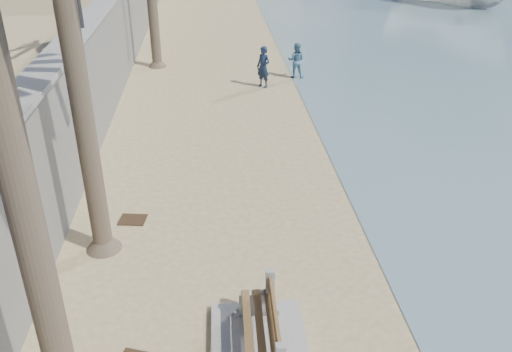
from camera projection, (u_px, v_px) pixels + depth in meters
seawall at (123, 29)px, 23.52m from camera, size 0.45×70.00×3.50m
bench_far at (260, 336)px, 9.17m from camera, size 1.73×2.50×1.03m
person_a at (263, 64)px, 21.65m from camera, size 0.82×0.82×1.91m
person_b at (296, 59)px, 22.83m from camera, size 0.92×0.79×1.64m
debris_c at (133, 220)px, 13.21m from camera, size 0.70×0.59×0.03m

